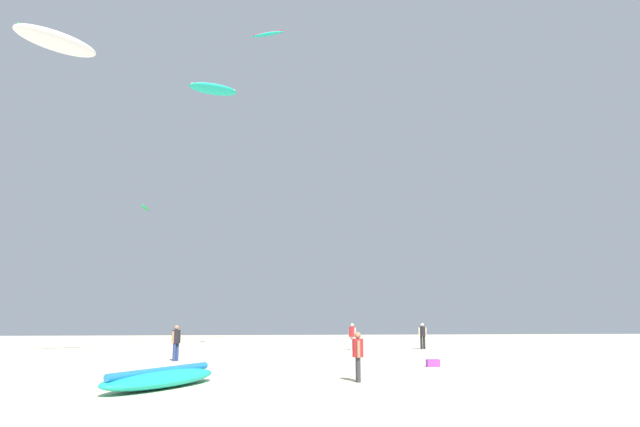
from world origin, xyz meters
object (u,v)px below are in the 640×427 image
(person_left, at_px, (423,334))
(kite_aloft_0, at_px, (268,34))
(person_midground, at_px, (352,334))
(cooler_box, at_px, (433,363))
(kite_grounded_near, at_px, (161,378))
(kite_aloft_1, at_px, (146,208))
(kite_aloft_3, at_px, (213,89))
(kite_aloft_2, at_px, (56,41))
(person_right, at_px, (176,340))
(person_foreground, at_px, (358,353))

(person_left, relative_size, kite_aloft_0, 0.59)
(person_left, distance_m, kite_aloft_0, 27.93)
(person_midground, height_order, cooler_box, person_midground)
(kite_grounded_near, bearing_deg, person_left, 55.66)
(kite_aloft_1, height_order, kite_aloft_3, kite_aloft_3)
(person_left, xyz_separation_m, kite_aloft_2, (-22.27, -10.51, 15.43))
(person_right, distance_m, kite_aloft_2, 16.86)
(kite_grounded_near, bearing_deg, person_midground, 65.56)
(kite_grounded_near, relative_size, kite_aloft_1, 2.30)
(person_right, bearing_deg, person_foreground, 161.50)
(person_foreground, distance_m, kite_aloft_3, 30.69)
(person_midground, height_order, person_right, person_right)
(person_foreground, bearing_deg, person_left, 71.66)
(kite_grounded_near, bearing_deg, kite_aloft_3, 91.98)
(kite_aloft_2, bearing_deg, kite_grounded_near, -53.34)
(cooler_box, height_order, kite_aloft_3, kite_aloft_3)
(cooler_box, xyz_separation_m, kite_aloft_2, (-18.59, 3.83, 16.30))
(kite_aloft_1, xyz_separation_m, kite_aloft_2, (-0.31, -24.25, 4.32))
(person_midground, distance_m, kite_aloft_3, 21.58)
(person_midground, relative_size, kite_aloft_1, 0.79)
(cooler_box, bearing_deg, kite_aloft_0, 110.00)
(kite_aloft_0, bearing_deg, kite_aloft_1, 144.25)
(cooler_box, bearing_deg, person_right, 158.40)
(kite_aloft_1, bearing_deg, cooler_box, -56.93)
(kite_aloft_3, bearing_deg, kite_aloft_1, 122.29)
(kite_aloft_2, height_order, kite_aloft_3, kite_aloft_3)
(person_foreground, height_order, kite_aloft_2, kite_aloft_2)
(kite_aloft_0, bearing_deg, person_left, -28.05)
(person_right, bearing_deg, kite_aloft_3, -55.40)
(person_foreground, bearing_deg, kite_aloft_3, 110.68)
(cooler_box, relative_size, kite_aloft_0, 0.18)
(kite_grounded_near, distance_m, cooler_box, 12.67)
(person_left, height_order, person_right, person_left)
(person_midground, bearing_deg, kite_aloft_1, 94.59)
(kite_aloft_0, bearing_deg, person_foreground, -83.43)
(person_midground, height_order, kite_aloft_2, kite_aloft_2)
(person_left, xyz_separation_m, kite_aloft_0, (-11.03, 5.88, 24.97))
(kite_aloft_3, bearing_deg, cooler_box, -56.46)
(person_midground, relative_size, cooler_box, 3.17)
(person_right, bearing_deg, kite_aloft_1, -38.72)
(person_left, height_order, kite_aloft_2, kite_aloft_2)
(person_right, bearing_deg, kite_aloft_0, -70.25)
(kite_aloft_2, bearing_deg, person_foreground, -34.00)
(kite_aloft_0, bearing_deg, person_right, -106.15)
(person_right, distance_m, kite_aloft_3, 22.61)
(person_midground, bearing_deg, kite_aloft_0, 88.02)
(person_right, xyz_separation_m, kite_grounded_near, (1.13, -11.43, -0.74))
(person_right, bearing_deg, person_left, -112.26)
(person_left, bearing_deg, person_foreground, -26.79)
(person_foreground, bearing_deg, kite_aloft_2, 149.45)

